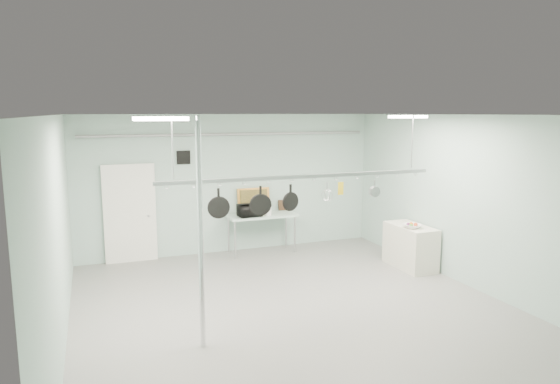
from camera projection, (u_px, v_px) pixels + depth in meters
name	position (u px, v px, depth m)	size (l,w,h in m)	color
floor	(298.00, 313.00, 8.15)	(8.00, 8.00, 0.00)	gray
ceiling	(299.00, 116.00, 7.64)	(7.00, 8.00, 0.02)	silver
back_wall	(232.00, 184.00, 11.58)	(7.00, 0.02, 3.20)	#9DBCB4
right_wall	(474.00, 203.00, 9.12)	(0.02, 8.00, 3.20)	#9DBCB4
door	(130.00, 214.00, 10.81)	(1.10, 0.10, 2.20)	silver
wall_vent	(183.00, 157.00, 11.07)	(0.30, 0.04, 0.30)	black
conduit_pipe	(232.00, 134.00, 11.31)	(0.07, 0.07, 6.60)	gray
chrome_pole	(201.00, 235.00, 6.74)	(0.08, 0.08, 3.20)	silver
prep_table	(262.00, 217.00, 11.55)	(1.60, 0.70, 0.91)	silver
side_cabinet	(410.00, 247.00, 10.48)	(0.60, 1.20, 0.90)	beige
pot_rack	(303.00, 175.00, 8.14)	(4.80, 0.06, 1.00)	#B7B7BC
light_panel_left	(161.00, 119.00, 6.14)	(0.65, 0.30, 0.05)	white
light_panel_right	(408.00, 117.00, 9.05)	(0.65, 0.30, 0.05)	white
microwave	(250.00, 210.00, 11.29)	(0.51, 0.35, 0.28)	black
coffee_canister	(268.00, 211.00, 11.39)	(0.14, 0.14, 0.21)	silver
painting_large	(254.00, 200.00, 11.73)	(0.78, 0.05, 0.58)	gold
painting_small	(284.00, 205.00, 12.03)	(0.30, 0.04, 0.25)	black
fruit_bowl	(412.00, 226.00, 10.17)	(0.36, 0.36, 0.09)	white
skillet_left	(219.00, 204.00, 7.70)	(0.34, 0.06, 0.48)	black
skillet_mid	(261.00, 201.00, 7.94)	(0.35, 0.06, 0.49)	black
skillet_right	(291.00, 197.00, 8.12)	(0.31, 0.06, 0.43)	black
whisk	(327.00, 192.00, 8.35)	(0.19, 0.19, 0.35)	silver
grater	(341.00, 188.00, 8.43)	(0.10, 0.02, 0.24)	#C68017
saucepan	(375.00, 189.00, 8.67)	(0.18, 0.10, 0.31)	silver
fruit_cluster	(412.00, 224.00, 10.16)	(0.24, 0.24, 0.09)	#B73410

